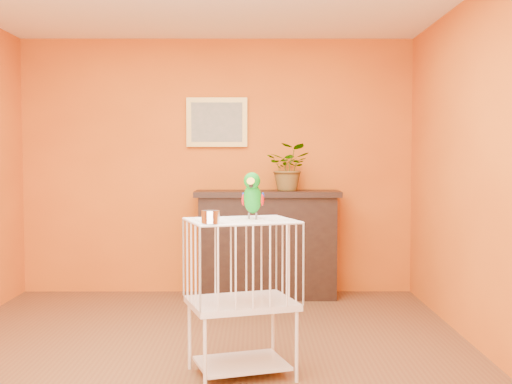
{
  "coord_description": "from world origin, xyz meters",
  "views": [
    {
      "loc": [
        0.39,
        -4.34,
        1.38
      ],
      "look_at": [
        0.39,
        -0.28,
        1.17
      ],
      "focal_mm": 45.0,
      "sensor_mm": 36.0,
      "label": 1
    }
  ],
  "objects": [
    {
      "name": "ground",
      "position": [
        0.0,
        0.0,
        0.0
      ],
      "size": [
        4.5,
        4.5,
        0.0
      ],
      "primitive_type": "plane",
      "color": "brown",
      "rests_on": "ground"
    },
    {
      "name": "room_shell",
      "position": [
        0.0,
        0.0,
        1.58
      ],
      "size": [
        4.5,
        4.5,
        4.5
      ],
      "color": "orange",
      "rests_on": "ground"
    },
    {
      "name": "console_cabinet",
      "position": [
        0.51,
        2.0,
        0.53
      ],
      "size": [
        1.43,
        0.51,
        1.06
      ],
      "color": "black",
      "rests_on": "ground"
    },
    {
      "name": "potted_plant",
      "position": [
        0.73,
        2.06,
        1.24
      ],
      "size": [
        0.53,
        0.56,
        0.37
      ],
      "primitive_type": "imported",
      "rotation": [
        0.0,
        0.0,
        -0.27
      ],
      "color": "#26722D",
      "rests_on": "console_cabinet"
    },
    {
      "name": "framed_picture",
      "position": [
        0.0,
        2.22,
        1.75
      ],
      "size": [
        0.62,
        0.04,
        0.5
      ],
      "color": "#B38F40",
      "rests_on": "room_shell"
    },
    {
      "name": "birdcage",
      "position": [
        0.3,
        -0.33,
        0.52
      ],
      "size": [
        0.76,
        0.67,
        0.99
      ],
      "rotation": [
        0.0,
        0.0,
        0.31
      ],
      "color": "silver",
      "rests_on": "ground"
    },
    {
      "name": "feed_cup",
      "position": [
        0.13,
        -0.6,
        1.04
      ],
      "size": [
        0.11,
        0.11,
        0.08
      ],
      "primitive_type": "cylinder",
      "color": "silver",
      "rests_on": "birdcage"
    },
    {
      "name": "parrot",
      "position": [
        0.37,
        -0.26,
        1.15
      ],
      "size": [
        0.15,
        0.27,
        0.3
      ],
      "rotation": [
        0.0,
        0.0,
        -0.11
      ],
      "color": "#59544C",
      "rests_on": "birdcage"
    }
  ]
}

